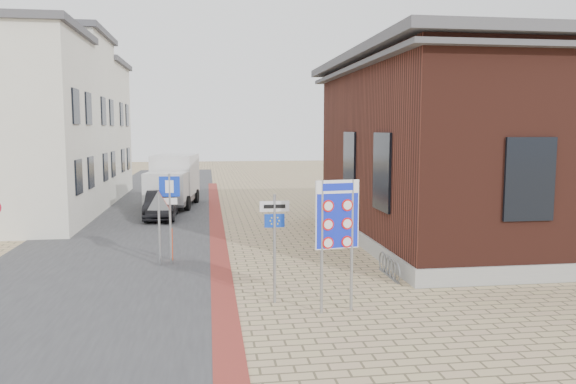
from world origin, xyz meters
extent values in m
plane|color=tan|center=(0.00, 0.00, 0.00)|extent=(120.00, 120.00, 0.00)
cube|color=#38383A|center=(-5.50, 15.00, 0.01)|extent=(7.00, 60.00, 0.02)
cube|color=maroon|center=(-2.00, 10.00, 0.01)|extent=(0.60, 40.00, 0.02)
cube|color=gray|center=(9.00, 7.00, 0.25)|extent=(12.15, 12.15, 0.50)
cube|color=#441D15|center=(9.00, 7.00, 3.50)|extent=(12.00, 12.00, 6.00)
cube|color=#49494D|center=(9.00, 7.00, 6.65)|extent=(13.00, 13.00, 0.30)
cube|color=#49494D|center=(9.00, 7.00, 6.25)|extent=(12.70, 12.70, 0.15)
cube|color=black|center=(2.98, 4.00, 2.80)|extent=(0.12, 1.60, 2.40)
cube|color=black|center=(2.98, 8.00, 2.80)|extent=(0.12, 1.60, 2.40)
cube|color=black|center=(6.00, 0.98, 2.80)|extent=(1.40, 0.12, 2.20)
cube|color=black|center=(-7.48, 10.80, 2.20)|extent=(0.10, 1.10, 1.40)
cube|color=black|center=(-7.48, 13.20, 2.20)|extent=(0.10, 1.10, 1.40)
cube|color=black|center=(-7.48, 10.80, 5.00)|extent=(0.10, 1.10, 1.40)
cube|color=black|center=(-7.48, 13.20, 5.00)|extent=(0.10, 1.10, 1.40)
cube|color=beige|center=(-11.00, 18.00, 4.40)|extent=(7.00, 6.00, 8.80)
cube|color=#49494D|center=(-11.00, 18.00, 8.95)|extent=(7.40, 6.40, 0.30)
cube|color=black|center=(-7.48, 16.80, 2.20)|extent=(0.10, 1.10, 1.40)
cube|color=black|center=(-7.48, 19.20, 2.20)|extent=(0.10, 1.10, 1.40)
cube|color=black|center=(-7.48, 16.80, 5.00)|extent=(0.10, 1.10, 1.40)
cube|color=black|center=(-7.48, 19.20, 5.00)|extent=(0.10, 1.10, 1.40)
cube|color=beige|center=(-11.00, 24.00, 4.00)|extent=(7.00, 6.00, 8.00)
cube|color=#49494D|center=(-11.00, 24.00, 8.15)|extent=(7.40, 6.40, 0.30)
cube|color=black|center=(-7.48, 22.80, 2.20)|extent=(0.10, 1.10, 1.40)
cube|color=black|center=(-7.48, 25.20, 2.20)|extent=(0.10, 1.10, 1.40)
cube|color=black|center=(-7.48, 22.80, 5.00)|extent=(0.10, 1.10, 1.40)
cube|color=black|center=(-7.48, 25.20, 5.00)|extent=(0.10, 1.10, 1.40)
torus|color=slate|center=(2.65, 1.60, 0.28)|extent=(0.04, 0.60, 0.60)
torus|color=slate|center=(2.65, 1.90, 0.28)|extent=(0.04, 0.60, 0.60)
torus|color=slate|center=(2.65, 2.20, 0.28)|extent=(0.04, 0.60, 0.60)
torus|color=slate|center=(2.65, 2.50, 0.28)|extent=(0.04, 0.60, 0.60)
torus|color=slate|center=(2.65, 2.80, 0.28)|extent=(0.04, 0.60, 0.60)
cube|color=slate|center=(2.65, 2.20, 0.02)|extent=(0.08, 1.60, 0.04)
imported|color=black|center=(-4.48, 13.57, 0.63)|extent=(1.35, 3.85, 1.27)
cube|color=slate|center=(-4.19, 17.52, 0.43)|extent=(2.63, 5.37, 0.24)
cube|color=white|center=(-4.41, 15.72, 1.19)|extent=(2.19, 1.86, 1.53)
cube|color=black|center=(-4.50, 15.01, 1.48)|extent=(1.81, 0.31, 0.76)
cube|color=white|center=(-4.08, 18.38, 1.67)|extent=(2.51, 3.67, 2.10)
cylinder|color=black|center=(-5.37, 16.13, 0.38)|extent=(0.33, 0.79, 0.76)
cylinder|color=black|center=(-3.38, 15.88, 0.38)|extent=(0.33, 0.79, 0.76)
cylinder|color=black|center=(-4.99, 19.16, 0.38)|extent=(0.33, 0.79, 0.76)
cylinder|color=black|center=(-3.00, 18.91, 0.38)|extent=(0.33, 0.79, 0.76)
cylinder|color=gray|center=(0.14, -0.62, 1.50)|extent=(0.07, 0.07, 2.99)
cylinder|color=gray|center=(0.86, -0.51, 1.50)|extent=(0.07, 0.07, 2.99)
cube|color=white|center=(0.50, -0.56, 2.22)|extent=(1.02, 0.21, 1.54)
cube|color=#1022CA|center=(0.50, -0.56, 2.22)|extent=(0.98, 0.21, 1.50)
cube|color=white|center=(0.50, -0.56, 2.84)|extent=(0.98, 0.21, 0.29)
cylinder|color=gray|center=(-0.80, 0.30, 1.30)|extent=(0.07, 0.07, 2.59)
cube|color=silver|center=(-0.80, 0.30, 2.31)|extent=(0.70, 0.05, 0.25)
cube|color=#0F38B7|center=(-0.80, 0.30, 1.97)|extent=(0.47, 0.05, 0.32)
cylinder|color=gray|center=(-3.48, 4.50, 1.39)|extent=(0.07, 0.07, 2.78)
cube|color=#0F32BF|center=(-3.48, 4.50, 2.39)|extent=(0.61, 0.05, 0.61)
cube|color=white|center=(-3.48, 4.50, 1.94)|extent=(0.45, 0.05, 0.20)
cylinder|color=gray|center=(-3.80, 4.39, 1.09)|extent=(0.07, 0.07, 2.17)
cylinder|color=red|center=(-3.50, 5.00, 0.51)|extent=(0.11, 0.11, 1.03)
camera|label=1|loc=(-2.32, -12.58, 4.10)|focal=35.00mm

